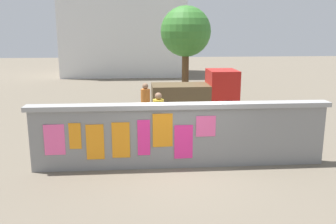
{
  "coord_description": "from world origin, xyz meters",
  "views": [
    {
      "loc": [
        -1.05,
        -9.06,
        3.55
      ],
      "look_at": [
        -0.21,
        1.53,
        1.13
      ],
      "focal_mm": 39.07,
      "sensor_mm": 36.0,
      "label": 1
    }
  ],
  "objects": [
    {
      "name": "ground",
      "position": [
        0.0,
        8.0,
        0.0
      ],
      "size": [
        60.0,
        60.0,
        0.0
      ],
      "primitive_type": "plane",
      "color": "#6B6051"
    },
    {
      "name": "poster_wall",
      "position": [
        -0.01,
        -0.0,
        0.87
      ],
      "size": [
        7.81,
        0.42,
        1.69
      ],
      "color": "gray",
      "rests_on": "ground"
    },
    {
      "name": "person_bystander",
      "position": [
        -0.83,
        4.14,
        0.99
      ],
      "size": [
        0.4,
        0.4,
        1.62
      ],
      "color": "purple",
      "rests_on": "ground"
    },
    {
      "name": "tree_roadside",
      "position": [
        1.48,
        10.74,
        3.38
      ],
      "size": [
        2.69,
        2.69,
        4.76
      ],
      "color": "brown",
      "rests_on": "ground"
    },
    {
      "name": "building_background",
      "position": [
        -2.15,
        20.38,
        4.62
      ],
      "size": [
        9.54,
        5.65,
        9.2
      ],
      "color": "silver",
      "rests_on": "ground"
    },
    {
      "name": "auto_rickshaw_truck",
      "position": [
        1.49,
        6.15,
        0.9
      ],
      "size": [
        3.61,
        1.54,
        1.85
      ],
      "color": "black",
      "rests_on": "ground"
    },
    {
      "name": "motorcycle",
      "position": [
        3.01,
        1.78,
        0.46
      ],
      "size": [
        1.9,
        0.56,
        0.87
      ],
      "color": "black",
      "rests_on": "ground"
    },
    {
      "name": "person_walking",
      "position": [
        -0.46,
        2.09,
        0.99
      ],
      "size": [
        0.47,
        0.47,
        1.62
      ],
      "color": "yellow",
      "rests_on": "ground"
    },
    {
      "name": "bicycle_near",
      "position": [
        -3.29,
        3.01,
        0.36
      ],
      "size": [
        1.69,
        0.47,
        0.95
      ],
      "color": "black",
      "rests_on": "ground"
    }
  ]
}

